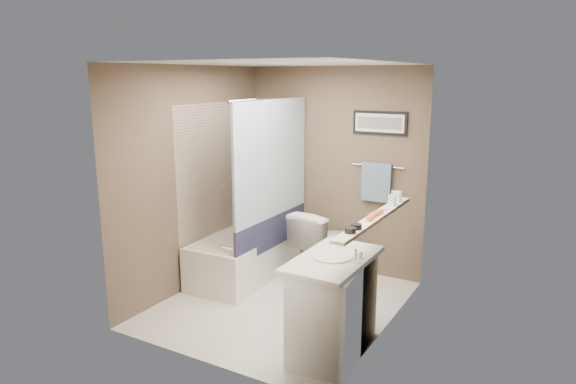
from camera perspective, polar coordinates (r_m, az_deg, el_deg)
The scene contains 34 objects.
ground at distance 5.39m, azimuth -0.81°, elevation -12.32°, with size 2.50×2.50×0.00m, color silver.
ceiling at distance 4.88m, azimuth -0.90°, elevation 13.88°, with size 2.20×2.50×0.04m, color silver.
wall_back at distance 6.07m, azimuth 5.05°, elevation 2.42°, with size 2.20×0.04×2.40m, color brown.
wall_front at distance 4.02m, azimuth -9.79°, elevation -3.09°, with size 2.20×0.04×2.40m, color brown.
wall_left at distance 5.61m, azimuth -10.39°, elevation 1.41°, with size 0.04×2.50×2.40m, color brown.
wall_right at distance 4.56m, azimuth 10.92°, elevation -1.24°, with size 0.04×2.50×2.40m, color brown.
tile_surround at distance 6.04m, azimuth -7.37°, elevation 0.39°, with size 0.02×1.55×2.00m, color tan.
curtain_rod at distance 5.52m, azimuth -1.84°, elevation 10.32°, with size 0.02×0.02×1.55m, color silver.
curtain_upper at distance 5.59m, azimuth -1.79°, elevation 3.64°, with size 0.03×1.45×1.28m, color silver.
curtain_lower at distance 5.77m, azimuth -1.74°, elevation -4.42°, with size 0.03×1.45×0.36m, color #242544.
mirror at distance 4.34m, azimuth 10.64°, elevation 3.72°, with size 0.02×1.60×1.00m, color silver.
shelf at distance 4.46m, azimuth 9.70°, elevation -2.82°, with size 0.12×1.60×0.03m, color silver.
towel_bar at distance 5.84m, azimuth 9.93°, elevation 2.86°, with size 0.02×0.02×0.60m, color silver.
towel at distance 5.85m, azimuth 9.79°, elevation 1.09°, with size 0.34×0.05×0.44m, color #86ABC3.
art_frame at distance 5.79m, azimuth 10.17°, elevation 7.57°, with size 0.62×0.03×0.26m, color black.
art_mat at distance 5.78m, azimuth 10.12°, elevation 7.56°, with size 0.56×0.00×0.20m, color white.
art_image at distance 5.77m, azimuth 10.11°, elevation 7.55°, with size 0.50×0.00×0.13m, color #595959.
door at distance 3.76m, azimuth -3.24°, elevation -7.25°, with size 0.80×0.02×2.00m, color silver.
door_handle at distance 3.98m, azimuth -6.85°, elevation -6.18°, with size 0.02×0.02×0.10m, color silver.
bathtub at distance 6.03m, azimuth -4.75°, elevation -6.99°, with size 0.70×1.50×0.50m, color white.
tub_rim at distance 5.95m, azimuth -4.79°, elevation -4.73°, with size 0.56×1.36×0.02m, color silver.
toilet at distance 5.88m, azimuth 3.98°, elevation -5.84°, with size 0.46×0.81×0.83m, color silver.
vanity at distance 4.40m, azimuth 5.08°, elevation -12.65°, with size 0.50×0.90×0.80m, color white.
countertop at distance 4.24m, azimuth 5.06°, elevation -7.49°, with size 0.54×0.96×0.04m, color beige.
sink_basin at distance 4.24m, azimuth 4.95°, elevation -7.11°, with size 0.34×0.34×0.01m, color silver.
faucet_spout at distance 4.15m, azimuth 7.48°, elevation -7.00°, with size 0.02×0.02×0.10m, color silver.
faucet_knob at distance 4.24m, azimuth 7.99°, elevation -6.85°, with size 0.05×0.05×0.05m, color white.
candle_bowl_near at distance 3.96m, azimuth 6.93°, elevation -4.24°, with size 0.09×0.09×0.04m, color black.
candle_bowl_far at distance 4.06m, azimuth 7.58°, elevation -3.81°, with size 0.09×0.09×0.04m, color black.
hair_brush_front at distance 4.37m, azimuth 9.31°, elevation -2.64°, with size 0.04×0.04×0.22m, color orange.
hair_brush_back at distance 4.46m, azimuth 9.74°, elevation -2.35°, with size 0.04×0.04×0.22m, color orange.
pink_comb at distance 4.63m, azimuth 10.52°, elevation -2.04°, with size 0.03×0.16×0.01m, color pink.
glass_jar at distance 4.99m, azimuth 12.06°, elevation -0.50°, with size 0.08×0.08×0.10m, color white.
soap_bottle at distance 4.84m, azimuth 11.49°, elevation -0.64°, with size 0.06×0.06×0.14m, color #999999.
Camera 1 is at (2.48, -4.20, 2.29)m, focal length 32.00 mm.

